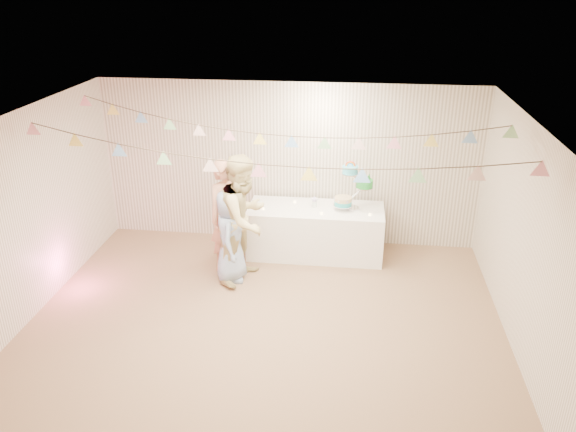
# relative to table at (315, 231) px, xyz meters

# --- Properties ---
(floor) EXTENTS (6.00, 6.00, 0.00)m
(floor) POSITION_rel_table_xyz_m (-0.49, -2.00, -0.39)
(floor) COLOR brown
(floor) RESTS_ON ground
(ceiling) EXTENTS (6.00, 6.00, 0.00)m
(ceiling) POSITION_rel_table_xyz_m (-0.49, -2.00, 2.21)
(ceiling) COLOR silver
(ceiling) RESTS_ON ground
(back_wall) EXTENTS (6.00, 6.00, 0.00)m
(back_wall) POSITION_rel_table_xyz_m (-0.49, 0.50, 0.91)
(back_wall) COLOR silver
(back_wall) RESTS_ON ground
(front_wall) EXTENTS (6.00, 6.00, 0.00)m
(front_wall) POSITION_rel_table_xyz_m (-0.49, -4.50, 0.91)
(front_wall) COLOR silver
(front_wall) RESTS_ON ground
(left_wall) EXTENTS (5.00, 5.00, 0.00)m
(left_wall) POSITION_rel_table_xyz_m (-3.49, -2.00, 0.91)
(left_wall) COLOR silver
(left_wall) RESTS_ON ground
(right_wall) EXTENTS (5.00, 5.00, 0.00)m
(right_wall) POSITION_rel_table_xyz_m (2.51, -2.00, 0.91)
(right_wall) COLOR silver
(right_wall) RESTS_ON ground
(table) EXTENTS (2.08, 0.83, 0.78)m
(table) POSITION_rel_table_xyz_m (0.00, 0.00, 0.00)
(table) COLOR white
(table) RESTS_ON floor
(cake_stand) EXTENTS (0.64, 0.37, 0.71)m
(cake_stand) POSITION_rel_table_xyz_m (0.55, 0.05, 0.72)
(cake_stand) COLOR silver
(cake_stand) RESTS_ON table
(cake_bottom) EXTENTS (0.31, 0.31, 0.15)m
(cake_bottom) POSITION_rel_table_xyz_m (0.40, -0.01, 0.45)
(cake_bottom) COLOR #24A7AC
(cake_bottom) RESTS_ON cake_stand
(cake_middle) EXTENTS (0.27, 0.27, 0.22)m
(cake_middle) POSITION_rel_table_xyz_m (0.73, 0.14, 0.72)
(cake_middle) COLOR #1D872D
(cake_middle) RESTS_ON cake_stand
(cake_top_tier) EXTENTS (0.25, 0.25, 0.19)m
(cake_top_tier) POSITION_rel_table_xyz_m (0.49, 0.02, 0.99)
(cake_top_tier) COLOR #41B5CD
(cake_top_tier) RESTS_ON cake_stand
(platter) EXTENTS (0.30, 0.30, 0.02)m
(platter) POSITION_rel_table_xyz_m (-0.54, -0.05, 0.37)
(platter) COLOR white
(platter) RESTS_ON table
(posy) EXTENTS (0.14, 0.14, 0.15)m
(posy) POSITION_rel_table_xyz_m (-0.03, 0.05, 0.44)
(posy) COLOR white
(posy) RESTS_ON table
(person_adult_a) EXTENTS (0.72, 0.73, 1.70)m
(person_adult_a) POSITION_rel_table_xyz_m (-1.23, -0.63, 0.46)
(person_adult_a) COLOR tan
(person_adult_a) RESTS_ON floor
(person_adult_b) EXTENTS (0.99, 1.10, 1.86)m
(person_adult_b) POSITION_rel_table_xyz_m (-0.95, -0.87, 0.54)
(person_adult_b) COLOR #D3BF82
(person_adult_b) RESTS_ON floor
(person_child) EXTENTS (0.47, 0.69, 1.37)m
(person_child) POSITION_rel_table_xyz_m (-1.14, -0.93, 0.30)
(person_child) COLOR #91A7CE
(person_child) RESTS_ON floor
(bunting_back) EXTENTS (5.60, 1.10, 0.40)m
(bunting_back) POSITION_rel_table_xyz_m (-0.49, -0.90, 1.96)
(bunting_back) COLOR pink
(bunting_back) RESTS_ON ceiling
(bunting_front) EXTENTS (5.60, 0.90, 0.36)m
(bunting_front) POSITION_rel_table_xyz_m (-0.49, -2.20, 1.93)
(bunting_front) COLOR #72A5E5
(bunting_front) RESTS_ON ceiling
(tealight_0) EXTENTS (0.04, 0.04, 0.03)m
(tealight_0) POSITION_rel_table_xyz_m (-0.80, -0.15, 0.40)
(tealight_0) COLOR #FFD88C
(tealight_0) RESTS_ON table
(tealight_1) EXTENTS (0.04, 0.04, 0.03)m
(tealight_1) POSITION_rel_table_xyz_m (-0.35, 0.18, 0.40)
(tealight_1) COLOR #FFD88C
(tealight_1) RESTS_ON table
(tealight_2) EXTENTS (0.04, 0.04, 0.03)m
(tealight_2) POSITION_rel_table_xyz_m (0.10, -0.22, 0.40)
(tealight_2) COLOR #FFD88C
(tealight_2) RESTS_ON table
(tealight_3) EXTENTS (0.04, 0.04, 0.03)m
(tealight_3) POSITION_rel_table_xyz_m (0.35, 0.22, 0.40)
(tealight_3) COLOR #FFD88C
(tealight_3) RESTS_ON table
(tealight_4) EXTENTS (0.04, 0.04, 0.03)m
(tealight_4) POSITION_rel_table_xyz_m (0.82, -0.18, 0.40)
(tealight_4) COLOR #FFD88C
(tealight_4) RESTS_ON table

